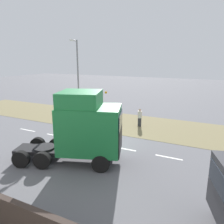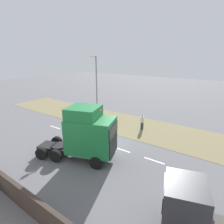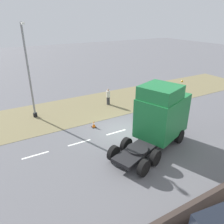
# 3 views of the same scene
# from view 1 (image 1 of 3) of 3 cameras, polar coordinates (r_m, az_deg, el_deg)

# --- Properties ---
(ground_plane) EXTENTS (120.00, 120.00, 0.00)m
(ground_plane) POSITION_cam_1_polar(r_m,az_deg,el_deg) (17.11, -4.57, -8.09)
(ground_plane) COLOR slate
(ground_plane) RESTS_ON ground
(grass_verge) EXTENTS (7.00, 44.00, 0.01)m
(grass_verge) POSITION_cam_1_polar(r_m,az_deg,el_deg) (22.18, 3.35, -2.87)
(grass_verge) COLOR olive
(grass_verge) RESTS_ON ground
(lane_markings) EXTENTS (0.16, 14.60, 0.00)m
(lane_markings) POSITION_cam_1_polar(r_m,az_deg,el_deg) (17.46, -6.57, -7.67)
(lane_markings) COLOR white
(lane_markings) RESTS_ON ground
(lorry_cab) EXTENTS (4.53, 6.94, 4.64)m
(lorry_cab) POSITION_cam_1_polar(r_m,az_deg,el_deg) (13.43, -6.99, -4.15)
(lorry_cab) COLOR black
(lorry_cab) RESTS_ON ground
(lamp_post) EXTENTS (1.30, 0.37, 8.26)m
(lamp_post) POSITION_cam_1_polar(r_m,az_deg,el_deg) (24.40, -8.89, 7.60)
(lamp_post) COLOR black
(lamp_post) RESTS_ON ground
(pedestrian) EXTENTS (0.39, 0.39, 1.74)m
(pedestrian) POSITION_cam_1_polar(r_m,az_deg,el_deg) (21.04, 7.24, -1.49)
(pedestrian) COLOR #333338
(pedestrian) RESTS_ON ground
(traffic_cone_lead) EXTENTS (0.36, 0.36, 0.58)m
(traffic_cone_lead) POSITION_cam_1_polar(r_m,az_deg,el_deg) (19.31, -6.84, -4.66)
(traffic_cone_lead) COLOR black
(traffic_cone_lead) RESTS_ON ground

